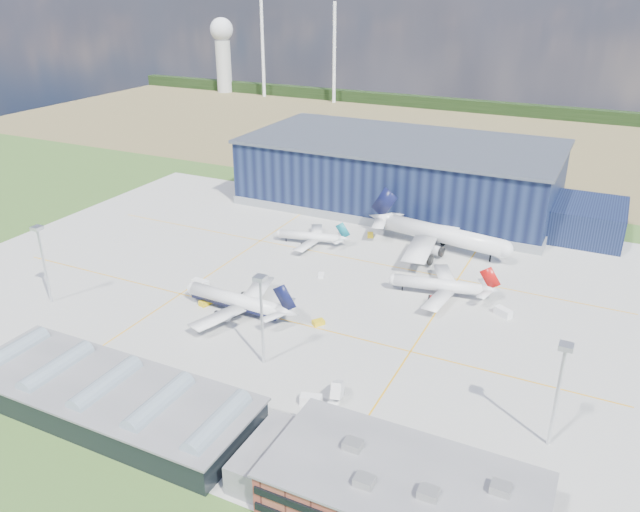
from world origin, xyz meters
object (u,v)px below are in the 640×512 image
Objects in this scene: hangar at (407,176)px; light_mast_east at (560,379)px; airstair at (337,394)px; gse_tug_b at (318,322)px; gse_van_a at (200,283)px; gse_van_c at (311,400)px; ops_building at (402,495)px; gse_cart_a at (321,275)px; airliner_navy at (235,293)px; gse_tug_c at (370,235)px; car_a at (313,433)px; light_mast_center at (261,306)px; airliner_regional at (309,232)px; gse_van_b at (503,312)px; airliner_widebody at (445,226)px; car_b at (360,448)px; light_mast_west at (42,252)px; airliner_red at (438,279)px; gse_tug_a at (206,302)px.

hangar reaches higher than light_mast_east.
gse_tug_b is at bearing 109.66° from airstair.
gse_van_a is 1.08× the size of gse_van_c.
ops_building is 94.76m from gse_cart_a.
airstair reaches higher than gse_cart_a.
airliner_navy is 32.75m from gse_cart_a.
gse_tug_c is at bearing -89.43° from hangar.
gse_tug_c reaches higher than car_a.
light_mast_center reaches higher than airliner_regional.
airstair is at bearing -79.51° from gse_cart_a.
gse_van_c is at bearing -120.53° from gse_van_a.
gse_van_b is at bearing -17.66° from car_a.
hangar is 103.35m from gse_van_a.
gse_van_b is 64.53m from gse_van_c.
airliner_navy is at bearing -110.81° from airliner_widebody.
airliner_widebody is at bearing 28.81° from car_b.
light_mast_west is (-115.01, 30.00, 10.64)m from ops_building.
car_a is (41.84, -36.00, -5.32)m from airliner_navy.
light_mast_center is 0.63× the size of airliner_navy.
hangar reaches higher than gse_van_a.
light_mast_west is at bearing 180.00° from light_mast_east.
airliner_red is at bearing -66.09° from gse_van_a.
airstair is (-43.10, -5.54, -13.69)m from light_mast_east.
gse_van_b is (55.13, -0.15, 0.55)m from gse_cart_a.
gse_tug_b is (-61.17, 21.84, -14.77)m from light_mast_east.
car_a is 1.03× the size of car_b.
light_mast_east is at bearing -6.44° from airstair.
airliner_widebody reaches higher than gse_van_c.
gse_tug_c is at bearing 130.10° from light_mast_east.
airliner_red is 62.23m from gse_van_c.
gse_van_c is (40.72, -79.29, -3.27)m from airliner_regional.
ops_building is 2.00× the size of light_mast_west.
gse_cart_a is 55.13m from gse_van_b.
airliner_widebody is at bearing 66.98° from gse_tug_a.
light_mast_center is 87.49m from airliner_widebody.
gse_tug_c is (-26.39, 0.26, -7.98)m from airliner_widebody.
car_a is at bearing -169.68° from gse_van_b.
airliner_widebody is (26.79, -39.80, -2.94)m from hangar.
ops_building reaches higher than car_a.
gse_van_b reaches higher than car_a.
gse_tug_b is (-41.18, 51.85, -4.13)m from ops_building.
gse_cart_a is at bearing 8.30° from gse_van_c.
car_a is at bearing -166.45° from gse_van_c.
airstair is at bearing 133.37° from ops_building.
light_mast_east is 0.86× the size of airliner_regional.
airstair reaches higher than gse_van_a.
light_mast_center is 1.00× the size of light_mast_east.
airliner_widebody reaches higher than gse_tug_b.
hangar is 28.94× the size of gse_van_a.
ops_building reaches higher than gse_cart_a.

